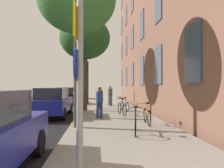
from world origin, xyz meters
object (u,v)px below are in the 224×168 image
Objects in this scene: car_1 at (53,102)px; car_2 at (66,96)px; bicycle_0 at (136,123)px; sign_post at (79,71)px; bicycle_2 at (122,108)px; pedestrian_0 at (99,100)px; pedestrian_1 at (100,96)px; bicycle_4 at (111,102)px; car_3 at (80,93)px; pedestrian_2 at (110,94)px; traffic_light at (87,75)px; bicycle_3 at (125,105)px; tree_far at (85,39)px; tree_near at (77,1)px; bicycle_1 at (147,116)px.

car_1 is 1.00× the size of car_2.
bicycle_0 is 0.37× the size of car_1.
sign_post reaches higher than bicycle_2.
pedestrian_0 is 4.75m from pedestrian_1.
car_3 is at bearing 106.73° from bicycle_4.
bicycle_4 is 6.62m from car_1.
traffic_light is at bearing 134.46° from pedestrian_2.
traffic_light is at bearing -9.86° from car_2.
pedestrian_0 is 2.97m from car_1.
bicycle_2 is 3.89m from pedestrian_1.
car_2 is (-2.00, 0.35, -1.95)m from traffic_light.
bicycle_2 is 5.91m from bicycle_4.
bicycle_3 is at bearing -44.04° from pedestrian_1.
car_2 is (-4.05, 2.43, -0.23)m from pedestrian_2.
pedestrian_0 is at bearing -83.86° from traffic_light.
bicycle_2 reaches higher than bicycle_0.
sign_post is 16.51m from traffic_light.
traffic_light is 0.88× the size of car_1.
traffic_light is at bearing 91.79° from sign_post.
pedestrian_2 is 0.38× the size of car_1.
tree_far reaches higher than sign_post.
bicycle_4 is at bearing 100.31° from bicycle_3.
car_3 is (-3.58, 17.05, 0.34)m from bicycle_2.
sign_post is 2.11× the size of pedestrian_1.
pedestrian_1 reaches higher than car_2.
bicycle_3 is (2.64, 5.66, -4.61)m from tree_near.
pedestrian_1 reaches higher than bicycle_0.
traffic_light is 11.98m from bicycle_1.
bicycle_2 is 3.89m from car_1.
tree_near is at bearing -170.62° from bicycle_1.
bicycle_2 is at bearing -101.62° from bicycle_3.
tree_far is at bearing 92.19° from sign_post.
pedestrian_0 is at bearing -29.12° from car_1.
pedestrian_1 is 0.93× the size of pedestrian_2.
bicycle_1 is 12.74m from car_2.
bicycle_3 is 4.68m from car_1.
pedestrian_0 is 1.01× the size of pedestrian_1.
tree_far is 4.02× the size of pedestrian_1.
tree_near is 13.08m from car_2.
car_2 is at bearing 145.33° from bicycle_4.
traffic_light is 8.99m from car_3.
bicycle_2 is 2.22m from bicycle_3.
tree_far is 5.55m from bicycle_2.
sign_post is 8.44m from bicycle_2.
tree_far is at bearing 104.08° from pedestrian_0.
pedestrian_0 is at bearing -117.88° from bicycle_3.
tree_near is 3.76× the size of pedestrian_2.
tree_far is 7.68m from bicycle_1.
pedestrian_0 is at bearing -72.85° from car_2.
pedestrian_1 reaches higher than bicycle_3.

